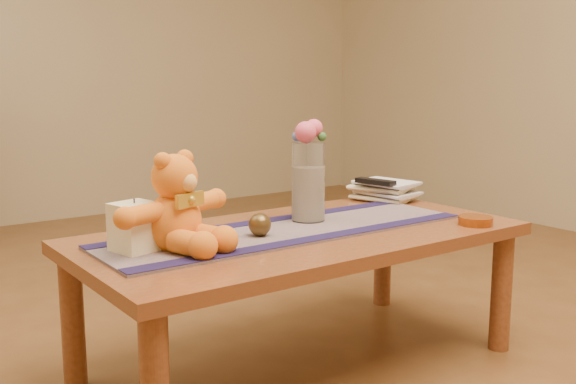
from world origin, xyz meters
TOP-DOWN VIEW (x-y plane):
  - floor at (0.00, 0.00)m, footprint 5.50×5.50m
  - wall_back at (0.00, 2.75)m, footprint 5.50×0.00m
  - coffee_table_top at (0.00, 0.00)m, footprint 1.40×0.70m
  - table_leg_fr at (0.64, -0.29)m, footprint 0.07×0.07m
  - table_leg_bl at (-0.64, 0.29)m, footprint 0.07×0.07m
  - table_leg_br at (0.64, 0.29)m, footprint 0.07×0.07m
  - persian_runner at (-0.04, 0.02)m, footprint 1.20×0.35m
  - runner_border_near at (-0.04, -0.13)m, footprint 1.20×0.06m
  - runner_border_far at (-0.04, 0.16)m, footprint 1.20×0.06m
  - teddy_bear at (-0.42, 0.02)m, footprint 0.45×0.41m
  - pillar_candle at (-0.53, 0.05)m, footprint 0.13×0.13m
  - candle_wick at (-0.53, 0.05)m, footprint 0.00×0.00m
  - glass_vase at (0.09, 0.08)m, footprint 0.11×0.11m
  - potpourri_fill at (0.09, 0.08)m, footprint 0.09×0.09m
  - rose_left at (0.07, 0.07)m, footprint 0.07×0.07m
  - rose_right at (0.12, 0.09)m, footprint 0.06×0.06m
  - blue_flower_back at (0.10, 0.12)m, footprint 0.04×0.04m
  - blue_flower_side at (0.06, 0.10)m, footprint 0.04×0.04m
  - leaf_sprig at (0.13, 0.06)m, footprint 0.03×0.03m
  - bronze_ball at (-0.16, -0.01)m, footprint 0.09×0.09m
  - book_bottom at (0.51, 0.21)m, footprint 0.22×0.26m
  - book_lower at (0.51, 0.21)m, footprint 0.19×0.25m
  - book_upper at (0.50, 0.22)m, footprint 0.23×0.27m
  - book_top at (0.51, 0.21)m, footprint 0.20×0.25m
  - tv_remote at (0.51, 0.20)m, footprint 0.08×0.17m
  - amber_dish at (0.52, -0.26)m, footprint 0.15×0.15m

SIDE VIEW (x-z plane):
  - floor at x=0.00m, z-range 0.00..0.00m
  - table_leg_fr at x=0.64m, z-range 0.00..0.41m
  - table_leg_bl at x=-0.64m, z-range 0.00..0.41m
  - table_leg_br at x=0.64m, z-range 0.00..0.41m
  - coffee_table_top at x=0.00m, z-range 0.41..0.45m
  - persian_runner at x=-0.04m, z-range 0.45..0.46m
  - runner_border_near at x=-0.04m, z-range 0.46..0.46m
  - runner_border_far at x=-0.04m, z-range 0.46..0.46m
  - book_bottom at x=0.51m, z-range 0.45..0.47m
  - amber_dish at x=0.52m, z-range 0.45..0.48m
  - book_lower at x=0.51m, z-range 0.47..0.49m
  - bronze_ball at x=-0.16m, z-range 0.46..0.53m
  - book_upper at x=0.50m, z-range 0.49..0.51m
  - book_top at x=0.51m, z-range 0.51..0.53m
  - pillar_candle at x=-0.53m, z-range 0.46..0.59m
  - tv_remote at x=0.51m, z-range 0.53..0.54m
  - potpourri_fill at x=0.09m, z-range 0.46..0.64m
  - teddy_bear at x=-0.42m, z-range 0.46..0.71m
  - glass_vase at x=0.09m, z-range 0.46..0.72m
  - candle_wick at x=-0.53m, z-range 0.59..0.60m
  - leaf_sprig at x=0.13m, z-range 0.72..0.75m
  - blue_flower_side at x=0.06m, z-range 0.72..0.76m
  - blue_flower_back at x=0.10m, z-range 0.72..0.77m
  - rose_left at x=0.07m, z-range 0.72..0.79m
  - rose_right at x=0.12m, z-range 0.73..0.79m
  - wall_back at x=0.00m, z-range -1.40..4.10m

